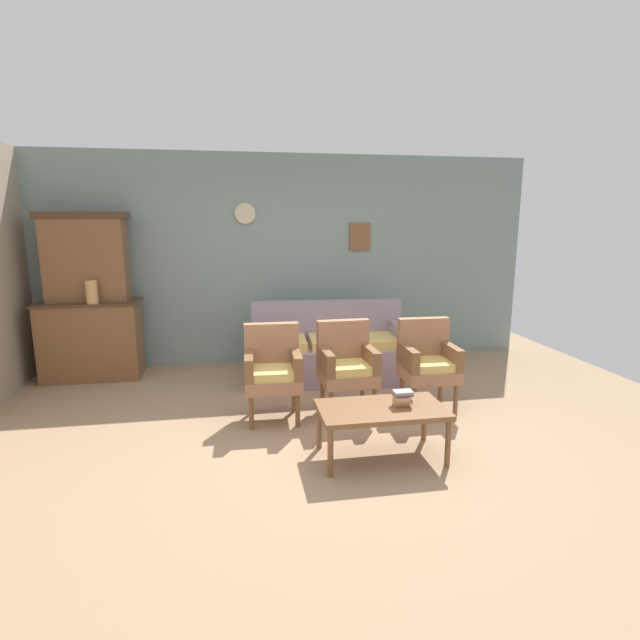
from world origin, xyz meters
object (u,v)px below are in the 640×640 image
Objects in this scene: armchair_near_couch_end at (273,368)px; coffee_table at (382,412)px; vase_on_cabinet at (92,292)px; floral_couch at (330,352)px; book_stack_on_table at (402,398)px; armchair_near_cabinet at (427,360)px; side_cabinet at (92,340)px; armchair_row_middle at (347,363)px.

armchair_near_couch_end reaches higher than coffee_table.
vase_on_cabinet is 0.14× the size of floral_couch.
vase_on_cabinet is at bearing 140.18° from book_stack_on_table.
book_stack_on_table is at bearing -122.26° from armchair_near_cabinet.
side_cabinet reaches higher than floral_couch.
armchair_near_cabinet is 1.21m from coffee_table.
armchair_near_couch_end and armchair_near_cabinet have the same top height.
vase_on_cabinet reaches higher than armchair_near_cabinet.
side_cabinet reaches higher than coffee_table.
armchair_row_middle is 0.90× the size of coffee_table.
floral_couch is at bearing 90.48° from coffee_table.
armchair_near_cabinet is at bearing -0.27° from armchair_near_couch_end.
vase_on_cabinet is 3.80m from book_stack_on_table.
armchair_row_middle is 0.99m from book_stack_on_table.
side_cabinet is 2.84m from floral_couch.
floral_couch and armchair_row_middle have the same top height.
book_stack_on_table is at bearing -44.59° from armchair_near_couch_end.
floral_couch is at bearing 95.17° from book_stack_on_table.
book_stack_on_table reaches higher than coffee_table.
book_stack_on_table is (0.19, -2.05, 0.16)m from floral_couch.
coffee_table is at bearing -41.58° from vase_on_cabinet.
book_stack_on_table is at bearing -76.72° from armchair_row_middle.
floral_couch is 1.10m from armchair_row_middle.
vase_on_cabinet is at bearing 172.54° from floral_couch.
coffee_table is at bearing -178.51° from book_stack_on_table.
armchair_near_couch_end is 5.89× the size of book_stack_on_table.
vase_on_cabinet is 0.30× the size of armchair_near_cabinet.
vase_on_cabinet reaches higher than floral_couch.
armchair_row_middle reaches higher than coffee_table.
coffee_table is 6.55× the size of book_stack_on_table.
floral_couch is (2.79, -0.53, -0.14)m from side_cabinet.
vase_on_cabinet reaches higher than armchair_near_couch_end.
floral_couch is 2.09× the size of armchair_near_cabinet.
armchair_near_couch_end is at bearing 129.73° from coffee_table.
floral_couch is 1.37m from armchair_near_cabinet.
armchair_near_couch_end is (-0.77, -1.11, 0.17)m from floral_couch.
side_cabinet is 0.61× the size of floral_couch.
side_cabinet reaches higher than armchair_row_middle.
floral_couch reaches higher than coffee_table.
floral_couch reaches higher than book_stack_on_table.
armchair_near_couch_end is at bearing -39.02° from side_cabinet.
armchair_near_couch_end and armchair_row_middle have the same top height.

